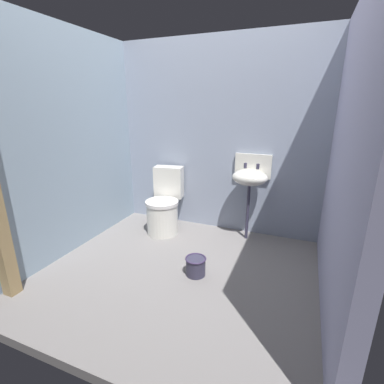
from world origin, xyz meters
TOP-DOWN VIEW (x-y plane):
  - ground_plane at (0.00, 0.00)m, footprint 2.89×2.50m
  - wall_back at (0.00, 1.10)m, footprint 2.89×0.10m
  - wall_left at (-1.30, 0.10)m, footprint 0.10×2.30m
  - wall_right at (1.30, 0.10)m, footprint 0.10×2.30m
  - toilet_near_wall at (-0.55, 0.70)m, footprint 0.47×0.64m
  - sink at (0.46, 0.89)m, footprint 0.42×0.35m
  - bucket at (0.17, -0.07)m, footprint 0.20×0.20m

SIDE VIEW (x-z plane):
  - ground_plane at x=0.00m, z-range -0.08..0.00m
  - bucket at x=0.17m, z-range 0.00..0.18m
  - toilet_near_wall at x=-0.55m, z-range -0.07..0.71m
  - sink at x=0.46m, z-range 0.26..1.25m
  - wall_back at x=0.00m, z-range 0.00..2.28m
  - wall_left at x=-1.30m, z-range 0.00..2.28m
  - wall_right at x=1.30m, z-range 0.00..2.28m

